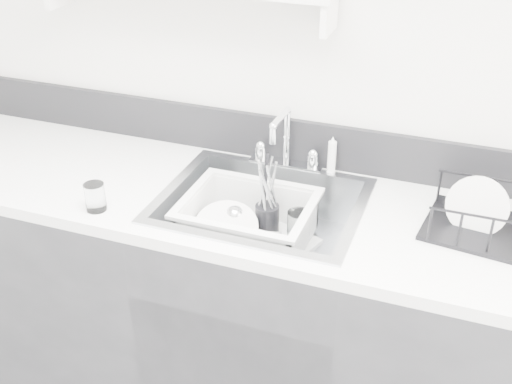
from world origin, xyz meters
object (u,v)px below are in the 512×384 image
at_px(sink, 261,225).
at_px(dish_rack, 492,215).
at_px(counter_run, 261,313).
at_px(wash_tub, 248,223).

xyz_separation_m(sink, dish_rack, (0.69, 0.06, 0.15)).
bearing_deg(dish_rack, counter_run, -167.78).
bearing_deg(wash_tub, dish_rack, 5.17).
bearing_deg(counter_run, sink, 0.00).
relative_size(counter_run, sink, 5.00).
bearing_deg(sink, counter_run, 0.00).
relative_size(sink, wash_tub, 1.53).
height_order(sink, dish_rack, dish_rack).
relative_size(counter_run, dish_rack, 8.87).
distance_m(sink, dish_rack, 0.71).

